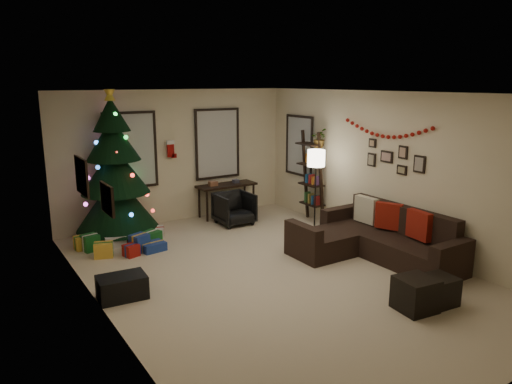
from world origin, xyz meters
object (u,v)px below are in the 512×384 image
Objects in this scene: sofa at (374,241)px; desk at (227,188)px; christmas_tree at (115,175)px; bookshelf at (312,178)px; desk_chair at (234,208)px.

sofa reaches higher than desk.
bookshelf is at bearing -17.93° from christmas_tree.
christmas_tree is 2.18× the size of desk.
bookshelf is at bearing -46.09° from desk.
christmas_tree is 1.10× the size of sofa.
sofa is 2.33m from bookshelf.
christmas_tree reaches higher than desk_chair.
sofa is 1.98× the size of desk.
desk_chair is at bearing -106.12° from desk.
sofa is 1.36× the size of bookshelf.
desk_chair is at bearing -13.18° from christmas_tree.
christmas_tree is 4.28× the size of desk_chair.
bookshelf reaches higher than desk.
desk_chair is 0.35× the size of bookshelf.
desk is at bearing 73.97° from desk_chair.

